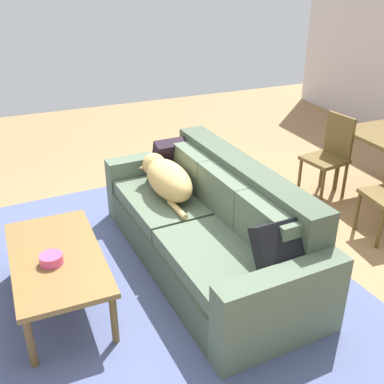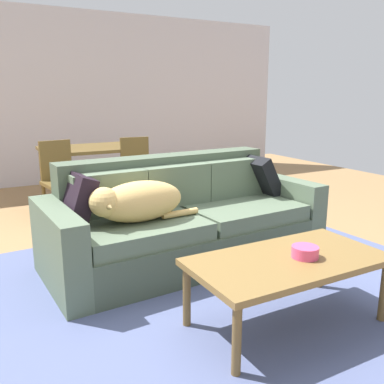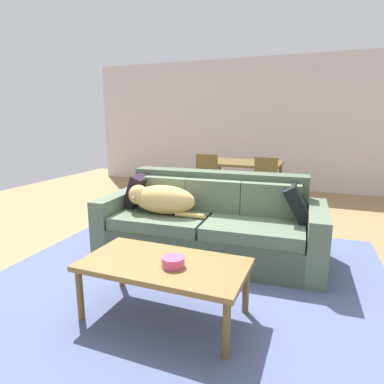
{
  "view_description": "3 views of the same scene",
  "coord_description": "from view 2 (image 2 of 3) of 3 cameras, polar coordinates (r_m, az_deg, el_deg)",
  "views": [
    {
      "loc": [
        3.14,
        -1.35,
        2.37
      ],
      "look_at": [
        0.06,
        -0.04,
        0.69
      ],
      "focal_mm": 43.45,
      "sensor_mm": 36.0,
      "label": 1
    },
    {
      "loc": [
        -1.49,
        -2.98,
        1.42
      ],
      "look_at": [
        0.14,
        0.02,
        0.61
      ],
      "focal_mm": 39.27,
      "sensor_mm": 36.0,
      "label": 2
    },
    {
      "loc": [
        1.19,
        -3.19,
        1.48
      ],
      "look_at": [
        -0.12,
        0.12,
        0.68
      ],
      "focal_mm": 31.03,
      "sensor_mm": 36.0,
      "label": 3
    }
  ],
  "objects": [
    {
      "name": "ground_plane",
      "position": [
        3.62,
        -1.8,
        -9.81
      ],
      "size": [
        10.0,
        10.0,
        0.0
      ],
      "primitive_type": "plane",
      "color": "#9D764A"
    },
    {
      "name": "back_partition",
      "position": [
        7.14,
        -16.82,
        12.13
      ],
      "size": [
        8.0,
        0.12,
        2.7
      ],
      "primitive_type": "cube",
      "color": "silver",
      "rests_on": "ground"
    },
    {
      "name": "area_rug",
      "position": [
        3.21,
        4.76,
        -12.91
      ],
      "size": [
        3.76,
        3.43,
        0.01
      ],
      "primitive_type": "cube",
      "rotation": [
        0.0,
        0.0,
        0.05
      ],
      "color": "slate",
      "rests_on": "ground"
    },
    {
      "name": "couch",
      "position": [
        3.65,
        -1.17,
        -4.06
      ],
      "size": [
        2.41,
        1.1,
        0.88
      ],
      "rotation": [
        0.0,
        0.0,
        0.05
      ],
      "color": "#485744",
      "rests_on": "ground"
    },
    {
      "name": "dog_on_left_cushion",
      "position": [
        3.19,
        -7.63,
        -1.29
      ],
      "size": [
        0.87,
        0.37,
        0.31
      ],
      "rotation": [
        0.0,
        0.0,
        0.05
      ],
      "color": "#DDB368",
      "rests_on": "couch"
    },
    {
      "name": "throw_pillow_by_left_arm",
      "position": [
        3.27,
        -15.36,
        -1.05
      ],
      "size": [
        0.26,
        0.39,
        0.41
      ],
      "primitive_type": "cube",
      "rotation": [
        0.0,
        0.33,
        0.04
      ],
      "color": "black",
      "rests_on": "couch"
    },
    {
      "name": "throw_pillow_by_right_arm",
      "position": [
        4.13,
        9.19,
        2.16
      ],
      "size": [
        0.32,
        0.4,
        0.4
      ],
      "primitive_type": "cube",
      "rotation": [
        0.0,
        -0.51,
        0.05
      ],
      "color": "black",
      "rests_on": "couch"
    },
    {
      "name": "coffee_table",
      "position": [
        2.66,
        12.91,
        -9.62
      ],
      "size": [
        1.22,
        0.64,
        0.44
      ],
      "color": "olive",
      "rests_on": "ground"
    },
    {
      "name": "bowl_on_coffee_table",
      "position": [
        2.67,
        15.1,
        -7.86
      ],
      "size": [
        0.16,
        0.16,
        0.07
      ],
      "primitive_type": "cylinder",
      "color": "#EA4C7F",
      "rests_on": "coffee_table"
    },
    {
      "name": "dining_table",
      "position": [
        5.64,
        -13.6,
        5.23
      ],
      "size": [
        1.23,
        0.87,
        0.74
      ],
      "color": "brown",
      "rests_on": "ground"
    },
    {
      "name": "dining_chair_near_left",
      "position": [
        5.01,
        -17.47,
        2.0
      ],
      "size": [
        0.45,
        0.45,
        0.9
      ],
      "rotation": [
        0.0,
        0.0,
        0.15
      ],
      "color": "brown",
      "rests_on": "ground"
    },
    {
      "name": "dining_chair_near_right",
      "position": [
        5.27,
        -7.42,
        2.96
      ],
      "size": [
        0.44,
        0.44,
        0.89
      ],
      "rotation": [
        0.0,
        0.0,
        -0.1
      ],
      "color": "brown",
      "rests_on": "ground"
    }
  ]
}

